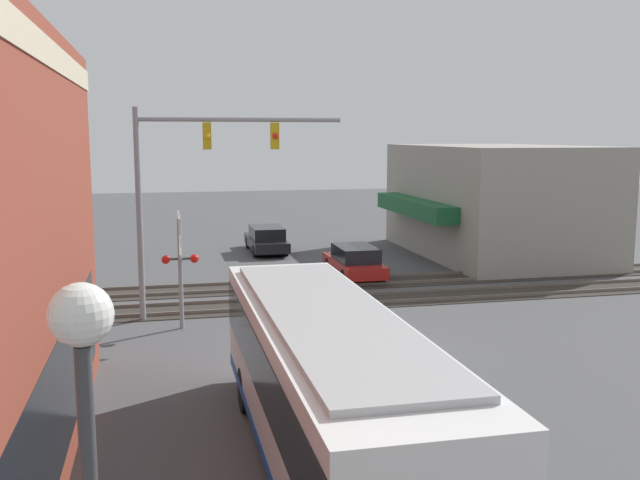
{
  "coord_description": "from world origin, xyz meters",
  "views": [
    {
      "loc": [
        -19.39,
        5.73,
        6.25
      ],
      "look_at": [
        4.79,
        0.25,
        2.57
      ],
      "focal_mm": 40.0,
      "sensor_mm": 36.0,
      "label": 1
    }
  ],
  "objects_px": {
    "crossing_signal": "(180,259)",
    "parked_car_red": "(355,262)",
    "city_bus": "(328,383)",
    "parked_car_black": "(266,240)",
    "pedestrian_near_bus": "(386,367)"
  },
  "relations": [
    {
      "from": "crossing_signal",
      "to": "pedestrian_near_bus",
      "type": "relative_size",
      "value": 2.12
    },
    {
      "from": "parked_car_red",
      "to": "pedestrian_near_bus",
      "type": "relative_size",
      "value": 2.57
    },
    {
      "from": "crossing_signal",
      "to": "parked_car_red",
      "type": "distance_m",
      "value": 10.5
    },
    {
      "from": "pedestrian_near_bus",
      "to": "crossing_signal",
      "type": "bearing_deg",
      "value": 29.37
    },
    {
      "from": "parked_car_black",
      "to": "city_bus",
      "type": "bearing_deg",
      "value": 174.09
    },
    {
      "from": "crossing_signal",
      "to": "parked_car_red",
      "type": "xyz_separation_m",
      "value": [
        6.9,
        -7.74,
        -1.64
      ]
    },
    {
      "from": "parked_car_black",
      "to": "crossing_signal",
      "type": "bearing_deg",
      "value": 161.1
    },
    {
      "from": "crossing_signal",
      "to": "pedestrian_near_bus",
      "type": "xyz_separation_m",
      "value": [
        -7.81,
        -4.4,
        -1.37
      ]
    },
    {
      "from": "crossing_signal",
      "to": "pedestrian_near_bus",
      "type": "bearing_deg",
      "value": -150.63
    },
    {
      "from": "city_bus",
      "to": "pedestrian_near_bus",
      "type": "bearing_deg",
      "value": -35.74
    },
    {
      "from": "parked_car_black",
      "to": "pedestrian_near_bus",
      "type": "relative_size",
      "value": 2.66
    },
    {
      "from": "city_bus",
      "to": "parked_car_black",
      "type": "height_order",
      "value": "city_bus"
    },
    {
      "from": "city_bus",
      "to": "parked_car_red",
      "type": "bearing_deg",
      "value": -17.09
    },
    {
      "from": "city_bus",
      "to": "pedestrian_near_bus",
      "type": "height_order",
      "value": "city_bus"
    },
    {
      "from": "city_bus",
      "to": "parked_car_red",
      "type": "height_order",
      "value": "city_bus"
    }
  ]
}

